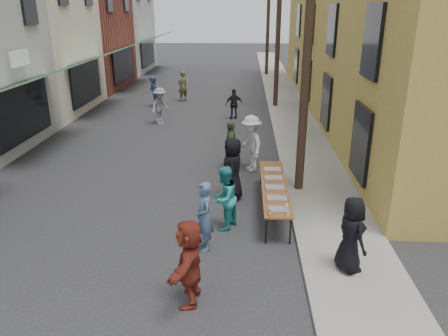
# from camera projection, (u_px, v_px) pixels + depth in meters

# --- Properties ---
(ground) EXTENTS (120.00, 120.00, 0.00)m
(ground) POSITION_uv_depth(u_px,v_px,m) (140.00, 235.00, 10.99)
(ground) COLOR #28282B
(ground) RESTS_ON ground
(sidewalk) EXTENTS (2.20, 60.00, 0.10)m
(sidewalk) POSITION_uv_depth(u_px,v_px,m) (287.00, 106.00, 24.78)
(sidewalk) COLOR gray
(sidewalk) RESTS_ON ground
(storefront_row) EXTENTS (8.00, 37.00, 9.00)m
(storefront_row) POSITION_uv_depth(u_px,v_px,m) (18.00, 31.00, 24.01)
(storefront_row) COLOR maroon
(storefront_row) RESTS_ON ground
(building_ochre) EXTENTS (10.00, 28.00, 10.00)m
(building_ochre) POSITION_uv_depth(u_px,v_px,m) (417.00, 14.00, 21.83)
(building_ochre) COLOR #AE923E
(building_ochre) RESTS_ON ground
(utility_pole_near) EXTENTS (0.26, 0.26, 9.00)m
(utility_pole_near) POSITION_uv_depth(u_px,v_px,m) (308.00, 41.00, 12.03)
(utility_pole_near) COLOR #2D2116
(utility_pole_near) RESTS_ON ground
(utility_pole_mid) EXTENTS (0.26, 0.26, 9.00)m
(utility_pole_mid) POSITION_uv_depth(u_px,v_px,m) (278.00, 24.00, 23.26)
(utility_pole_mid) COLOR #2D2116
(utility_pole_mid) RESTS_ON ground
(utility_pole_far) EXTENTS (0.26, 0.26, 9.00)m
(utility_pole_far) POSITION_uv_depth(u_px,v_px,m) (268.00, 18.00, 34.49)
(utility_pole_far) COLOR #2D2116
(utility_pole_far) RESTS_ON ground
(serving_table) EXTENTS (0.70, 4.00, 0.75)m
(serving_table) POSITION_uv_depth(u_px,v_px,m) (274.00, 187.00, 12.09)
(serving_table) COLOR brown
(serving_table) RESTS_ON ground
(catering_tray_sausage) EXTENTS (0.50, 0.33, 0.08)m
(catering_tray_sausage) POSITION_uv_depth(u_px,v_px,m) (278.00, 210.00, 10.52)
(catering_tray_sausage) COLOR maroon
(catering_tray_sausage) RESTS_ON serving_table
(catering_tray_foil_b) EXTENTS (0.50, 0.33, 0.08)m
(catering_tray_foil_b) POSITION_uv_depth(u_px,v_px,m) (277.00, 199.00, 11.12)
(catering_tray_foil_b) COLOR #B2B2B7
(catering_tray_foil_b) RESTS_ON serving_table
(catering_tray_buns) EXTENTS (0.50, 0.33, 0.08)m
(catering_tray_buns) POSITION_uv_depth(u_px,v_px,m) (275.00, 188.00, 11.78)
(catering_tray_buns) COLOR tan
(catering_tray_buns) RESTS_ON serving_table
(catering_tray_foil_d) EXTENTS (0.50, 0.33, 0.08)m
(catering_tray_foil_d) POSITION_uv_depth(u_px,v_px,m) (273.00, 179.00, 12.44)
(catering_tray_foil_d) COLOR #B2B2B7
(catering_tray_foil_d) RESTS_ON serving_table
(catering_tray_buns_end) EXTENTS (0.50, 0.33, 0.08)m
(catering_tray_buns_end) POSITION_uv_depth(u_px,v_px,m) (272.00, 170.00, 13.09)
(catering_tray_buns_end) COLOR tan
(catering_tray_buns_end) RESTS_ON serving_table
(condiment_jar_a) EXTENTS (0.07, 0.07, 0.08)m
(condiment_jar_a) POSITION_uv_depth(u_px,v_px,m) (270.00, 216.00, 10.25)
(condiment_jar_a) COLOR #A57F26
(condiment_jar_a) RESTS_ON serving_table
(condiment_jar_b) EXTENTS (0.07, 0.07, 0.08)m
(condiment_jar_b) POSITION_uv_depth(u_px,v_px,m) (270.00, 214.00, 10.34)
(condiment_jar_b) COLOR #A57F26
(condiment_jar_b) RESTS_ON serving_table
(condiment_jar_c) EXTENTS (0.07, 0.07, 0.08)m
(condiment_jar_c) POSITION_uv_depth(u_px,v_px,m) (269.00, 212.00, 10.43)
(condiment_jar_c) COLOR #A57F26
(condiment_jar_c) RESTS_ON serving_table
(cup_stack) EXTENTS (0.08, 0.08, 0.12)m
(cup_stack) POSITION_uv_depth(u_px,v_px,m) (288.00, 214.00, 10.27)
(cup_stack) COLOR tan
(cup_stack) RESTS_ON serving_table
(guest_front_a) EXTENTS (0.60, 0.92, 1.88)m
(guest_front_a) POSITION_uv_depth(u_px,v_px,m) (233.00, 169.00, 12.76)
(guest_front_a) COLOR black
(guest_front_a) RESTS_ON ground
(guest_front_b) EXTENTS (0.59, 0.72, 1.68)m
(guest_front_b) POSITION_uv_depth(u_px,v_px,m) (204.00, 217.00, 10.09)
(guest_front_b) COLOR #435F83
(guest_front_b) RESTS_ON ground
(guest_front_c) EXTENTS (0.93, 1.01, 1.69)m
(guest_front_c) POSITION_uv_depth(u_px,v_px,m) (224.00, 198.00, 11.04)
(guest_front_c) COLOR teal
(guest_front_c) RESTS_ON ground
(guest_front_d) EXTENTS (1.13, 1.44, 1.95)m
(guest_front_d) POSITION_uv_depth(u_px,v_px,m) (251.00, 143.00, 15.00)
(guest_front_d) COLOR silver
(guest_front_d) RESTS_ON ground
(guest_front_e) EXTENTS (0.46, 1.02, 1.72)m
(guest_front_e) POSITION_uv_depth(u_px,v_px,m) (231.00, 145.00, 15.14)
(guest_front_e) COLOR #495833
(guest_front_e) RESTS_ON ground
(guest_queue_back) EXTENTS (0.62, 1.65, 1.74)m
(guest_queue_back) POSITION_uv_depth(u_px,v_px,m) (189.00, 262.00, 8.23)
(guest_queue_back) COLOR maroon
(guest_queue_back) RESTS_ON ground
(server) EXTENTS (0.79, 0.95, 1.68)m
(server) POSITION_uv_depth(u_px,v_px,m) (351.00, 234.00, 9.10)
(server) COLOR black
(server) RESTS_ON sidewalk
(passerby_left) EXTENTS (1.12, 1.32, 1.77)m
(passerby_left) POSITION_uv_depth(u_px,v_px,m) (160.00, 106.00, 20.96)
(passerby_left) COLOR gray
(passerby_left) RESTS_ON ground
(passerby_mid) EXTENTS (0.96, 0.59, 1.52)m
(passerby_mid) POSITION_uv_depth(u_px,v_px,m) (234.00, 104.00, 21.98)
(passerby_mid) COLOR black
(passerby_mid) RESTS_ON ground
(passerby_right) EXTENTS (0.77, 0.78, 1.81)m
(passerby_right) POSITION_uv_depth(u_px,v_px,m) (183.00, 86.00, 26.07)
(passerby_right) COLOR brown
(passerby_right) RESTS_ON ground
(passerby_far) EXTENTS (0.85, 0.98, 1.73)m
(passerby_far) POSITION_uv_depth(u_px,v_px,m) (153.00, 92.00, 24.53)
(passerby_far) COLOR #5670A6
(passerby_far) RESTS_ON ground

